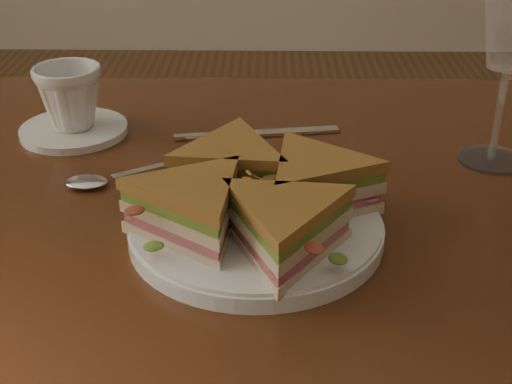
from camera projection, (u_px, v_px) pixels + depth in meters
The scene contains 8 objects.
table at pixel (221, 277), 0.82m from camera, with size 1.20×0.80×0.75m.
plate at pixel (256, 229), 0.70m from camera, with size 0.25×0.25×0.02m, color white.
sandwich_wedges at pixel (256, 197), 0.68m from camera, with size 0.30×0.30×0.06m.
crisps_mound at pixel (256, 200), 0.69m from camera, with size 0.09×0.09×0.05m, color #B55417, non-canonical shape.
spoon at pixel (106, 178), 0.81m from camera, with size 0.16×0.11×0.01m.
knife at pixel (252, 134), 0.92m from camera, with size 0.21×0.05×0.00m.
saucer at pixel (74, 130), 0.93m from camera, with size 0.14×0.14×0.01m, color white.
coffee_cup at pixel (70, 97), 0.91m from camera, with size 0.09×0.09×0.08m, color white.
Camera 1 is at (0.05, -0.67, 1.12)m, focal length 50.00 mm.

